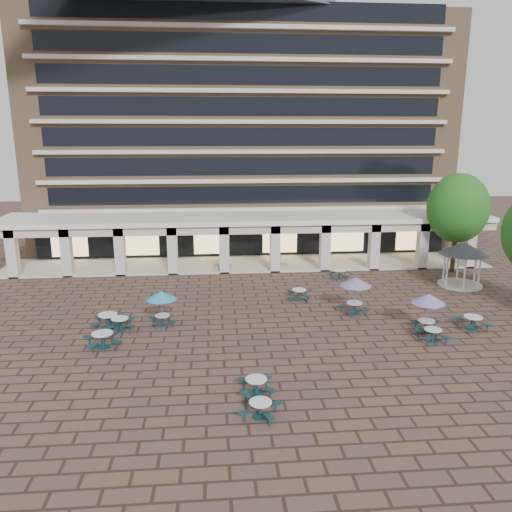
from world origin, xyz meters
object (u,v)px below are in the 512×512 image
at_px(picnic_table_0, 103,339).
at_px(planter_left, 223,265).
at_px(picnic_table_2, 256,385).
at_px(gazebo, 463,253).
at_px(picnic_table_1, 260,408).
at_px(planter_right, 278,264).

relative_size(picnic_table_0, planter_left, 1.53).
xyz_separation_m(picnic_table_2, gazebo, (16.86, 14.88, 2.10)).
bearing_deg(gazebo, planter_left, 162.50).
bearing_deg(picnic_table_1, picnic_table_2, 111.48).
bearing_deg(planter_left, picnic_table_0, -114.38).
xyz_separation_m(planter_left, planter_right, (4.74, 0.00, -0.06)).
bearing_deg(picnic_table_0, picnic_table_2, -56.74).
distance_m(picnic_table_1, planter_right, 22.74).
height_order(gazebo, planter_right, gazebo).
relative_size(picnic_table_0, picnic_table_1, 1.20).
bearing_deg(planter_right, picnic_table_2, -100.01).
bearing_deg(planter_left, gazebo, -17.50).
relative_size(picnic_table_2, gazebo, 0.47).
bearing_deg(picnic_table_2, picnic_table_0, 141.16).
bearing_deg(picnic_table_1, planter_right, 102.03).
xyz_separation_m(picnic_table_2, planter_right, (3.63, 20.54, 0.06)).
bearing_deg(picnic_table_2, planter_right, 76.58).
distance_m(picnic_table_0, planter_right, 18.85).
bearing_deg(gazebo, planter_right, 156.82).
height_order(picnic_table_0, picnic_table_1, picnic_table_0).
distance_m(picnic_table_0, gazebo, 26.50).
relative_size(planter_left, planter_right, 1.00).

